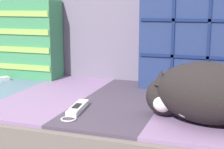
{
  "coord_description": "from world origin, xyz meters",
  "views": [
    {
      "loc": [
        0.5,
        -1.1,
        0.77
      ],
      "look_at": [
        0.11,
        0.05,
        0.52
      ],
      "focal_mm": 55.0,
      "sensor_mm": 36.0,
      "label": 1
    }
  ],
  "objects": [
    {
      "name": "sofa_backrest",
      "position": [
        0.0,
        0.48,
        0.66
      ],
      "size": [
        1.81,
        0.14,
        0.47
      ],
      "color": "slate",
      "rests_on": "couch"
    },
    {
      "name": "couch",
      "position": [
        0.0,
        0.13,
        0.21
      ],
      "size": [
        1.84,
        0.85,
        0.42
      ],
      "color": "brown",
      "rests_on": "ground_plane"
    },
    {
      "name": "sleeping_cat",
      "position": [
        0.44,
        -0.08,
        0.51
      ],
      "size": [
        0.39,
        0.27,
        0.18
      ],
      "color": "black",
      "rests_on": "couch"
    },
    {
      "name": "throw_pillow_quilted",
      "position": [
        0.36,
        0.33,
        0.64
      ],
      "size": [
        0.42,
        0.14,
        0.43
      ],
      "color": "navy",
      "rests_on": "couch"
    },
    {
      "name": "throw_pillow_striped",
      "position": [
        -0.47,
        0.33,
        0.61
      ],
      "size": [
        0.42,
        0.14,
        0.37
      ],
      "color": "#3D8956",
      "rests_on": "couch"
    },
    {
      "name": "game_remote_near",
      "position": [
        0.04,
        -0.1,
        0.43
      ],
      "size": [
        0.07,
        0.2,
        0.02
      ],
      "color": "white",
      "rests_on": "couch"
    }
  ]
}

